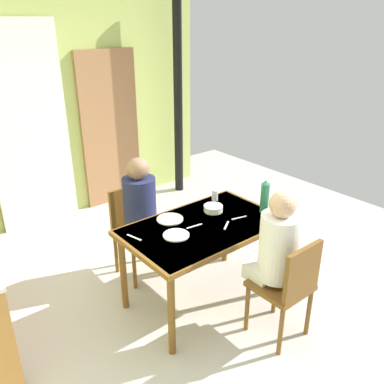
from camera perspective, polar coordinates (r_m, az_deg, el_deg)
ground_plane at (r=3.64m, az=-0.74°, el=-16.68°), size 6.67×6.67×0.00m
wall_back at (r=5.14m, az=-19.33°, el=11.54°), size 4.16×0.10×2.80m
door_wooden at (r=5.44m, az=-11.44°, el=8.62°), size 0.80×0.05×2.00m
stove_pipe_column at (r=5.61m, az=-1.99°, el=13.70°), size 0.12×0.12×2.80m
curtain_panel at (r=5.00m, az=-22.03°, el=8.18°), size 0.90×0.03×2.35m
dining_table at (r=3.42m, az=1.60°, el=-5.87°), size 1.33×0.82×0.75m
chair_near_diner at (r=3.20m, az=13.43°, el=-12.60°), size 0.40×0.40×0.87m
chair_far_diner at (r=3.94m, az=-8.11°, el=-4.78°), size 0.40×0.40×0.87m
person_near_diner at (r=3.11m, az=11.94°, el=-7.30°), size 0.30×0.37×0.77m
person_far_diner at (r=3.71m, az=-7.25°, el=-1.70°), size 0.30×0.37×0.77m
water_bottle_green_near at (r=3.60m, az=10.23°, el=-0.69°), size 0.08×0.08×0.30m
serving_bowl_center at (r=3.61m, az=3.01°, el=-2.32°), size 0.17×0.17×0.05m
dinner_plate_near_left at (r=3.22m, az=-2.25°, el=-6.09°), size 0.21×0.21×0.01m
dinner_plate_near_right at (r=3.47m, az=-3.13°, el=-3.83°), size 0.23×0.23×0.01m
drinking_glass_by_near_diner at (r=3.57m, az=11.32°, el=-2.72°), size 0.06×0.06×0.09m
drinking_glass_by_far_diner at (r=3.82m, az=3.23°, el=-0.43°), size 0.06×0.06×0.10m
cutlery_knife_near at (r=3.38m, az=4.87°, el=-4.71°), size 0.13×0.10×0.00m
cutlery_fork_near at (r=3.52m, az=6.66°, el=-3.62°), size 0.15×0.05×0.00m
cutlery_knife_far at (r=3.36m, az=0.33°, el=-4.83°), size 0.15×0.03×0.00m
cutlery_fork_far at (r=3.23m, az=-8.17°, el=-6.35°), size 0.05×0.15×0.00m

